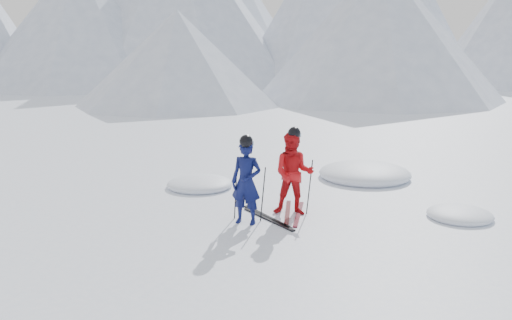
% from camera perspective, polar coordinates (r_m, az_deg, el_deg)
% --- Properties ---
extents(ground, '(160.00, 160.00, 0.00)m').
position_cam_1_polar(ground, '(10.62, 7.12, -7.05)').
color(ground, white).
rests_on(ground, ground).
extents(skier_blue, '(0.63, 0.43, 1.66)m').
position_cam_1_polar(skier_blue, '(10.55, -1.03, -2.37)').
color(skier_blue, '#0B1144').
rests_on(skier_blue, ground).
extents(skier_red, '(0.99, 0.86, 1.73)m').
position_cam_1_polar(skier_red, '(11.14, 3.98, -1.45)').
color(skier_red, red).
rests_on(skier_red, ground).
extents(pole_blue_left, '(0.11, 0.08, 1.11)m').
position_cam_1_polar(pole_blue_left, '(10.87, -2.15, -3.45)').
color(pole_blue_left, black).
rests_on(pole_blue_left, ground).
extents(pole_blue_right, '(0.11, 0.07, 1.11)m').
position_cam_1_polar(pole_blue_right, '(10.75, 0.74, -3.63)').
color(pole_blue_right, black).
rests_on(pole_blue_right, ground).
extents(pole_red_left, '(0.12, 0.09, 1.15)m').
position_cam_1_polar(pole_red_left, '(11.54, 2.96, -2.44)').
color(pole_red_left, black).
rests_on(pole_red_left, ground).
extents(pole_red_right, '(0.12, 0.08, 1.15)m').
position_cam_1_polar(pole_red_right, '(11.26, 5.66, -2.85)').
color(pole_red_right, black).
rests_on(pole_red_right, ground).
extents(ski_worn_left, '(0.61, 1.64, 0.03)m').
position_cam_1_polar(ski_worn_left, '(11.41, 3.35, -5.55)').
color(ski_worn_left, black).
rests_on(ski_worn_left, ground).
extents(ski_worn_right, '(0.50, 1.67, 0.03)m').
position_cam_1_polar(ski_worn_right, '(11.33, 4.50, -5.68)').
color(ski_worn_right, black).
rests_on(ski_worn_right, ground).
extents(ski_loose_a, '(1.43, 1.07, 0.03)m').
position_cam_1_polar(ski_loose_a, '(11.14, 1.11, -5.96)').
color(ski_loose_a, black).
rests_on(ski_loose_a, ground).
extents(ski_loose_b, '(1.46, 1.02, 0.03)m').
position_cam_1_polar(ski_loose_b, '(10.97, 1.30, -6.24)').
color(ski_loose_b, black).
rests_on(ski_loose_b, ground).
extents(snow_lumps, '(7.54, 4.59, 0.53)m').
position_cam_1_polar(snow_lumps, '(14.00, 8.78, -2.43)').
color(snow_lumps, white).
rests_on(snow_lumps, ground).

